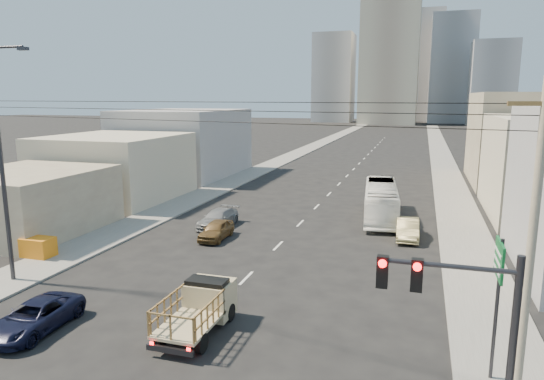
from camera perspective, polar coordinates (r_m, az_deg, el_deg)
The scene contains 25 objects.
ground at distance 19.64m, azimuth -11.56°, elevation -18.19°, with size 420.00×420.00×0.00m, color black.
sidewalk_left at distance 87.85m, azimuth 3.72°, elevation 4.64°, with size 3.50×180.00×0.12m, color slate.
sidewalk_right at distance 85.53m, azimuth 19.25°, elevation 3.89°, with size 3.50×180.00×0.12m, color slate.
lane_dashes at distance 69.14m, azimuth 9.92°, elevation 2.79°, with size 0.15×104.00×0.01m.
flatbed_pickup at distance 20.57m, azimuth -8.61°, elevation -13.28°, with size 1.95×4.41×1.90m.
navy_pickup at distance 22.74m, azimuth -26.12°, elevation -13.23°, with size 2.02×4.37×1.22m, color black.
city_bus at distance 39.26m, azimuth 12.68°, elevation -1.24°, with size 2.42×10.34×2.88m, color white.
sedan_brown at distance 33.17m, azimuth -6.57°, elevation -4.68°, with size 1.50×3.73×1.27m, color brown.
sedan_tan at distance 34.26m, azimuth 15.67°, elevation -4.43°, with size 1.45×4.16×1.37m, color tan.
sedan_grey at distance 36.19m, azimuth -6.37°, elevation -3.36°, with size 1.79×4.40×1.28m, color slate.
traffic_signal at distance 12.71m, azimuth 21.82°, elevation -15.01°, with size 3.23×0.35×6.00m.
green_sign at distance 17.61m, azimuth 25.07°, elevation -9.15°, with size 0.18×1.60×5.00m.
utility_pole at distance 14.89m, azimuth 28.08°, elevation -7.14°, with size 1.80×0.24×10.00m.
streetlamp_left at distance 27.67m, azimuth -29.13°, elevation 3.18°, with size 2.36×0.25×12.00m.
overhead_wires at distance 18.54m, azimuth -10.37°, elevation 9.14°, with size 23.01×5.02×0.72m.
crate_stack at distance 32.27m, azimuth -25.81°, elevation -6.06°, with size 1.80×1.20×1.14m.
bldg_right_far at distance 60.23m, azimuth 28.21°, elevation 5.29°, with size 12.00×16.00×10.00m, color gray.
bldg_left_near at distance 38.51m, azimuth -26.86°, elevation -1.23°, with size 9.00×10.00×4.40m, color gray.
bldg_left_mid at distance 48.14m, azimuth -17.94°, elevation 2.57°, with size 11.00×12.00×6.00m, color beige.
bldg_left_far at distance 61.05m, azimuth -10.30°, elevation 5.50°, with size 12.00×16.00×8.00m, color #959598.
high_rise_tower at distance 186.52m, azimuth 13.80°, elevation 16.82°, with size 20.00×20.00×60.00m, color tan.
midrise_ne at distance 200.46m, azimuth 20.40°, elevation 13.16°, with size 16.00×16.00×40.00m, color gray.
midrise_nw at distance 198.14m, azimuth 7.29°, elevation 12.90°, with size 15.00×15.00×34.00m, color gray.
midrise_back at distance 215.34m, azimuth 16.95°, elevation 13.68°, with size 18.00×18.00×44.00m, color #959598.
midrise_east at distance 181.29m, azimuth 24.46°, elevation 11.29°, with size 14.00×14.00×28.00m, color gray.
Camera 1 is at (8.53, -14.96, 9.45)m, focal length 32.00 mm.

